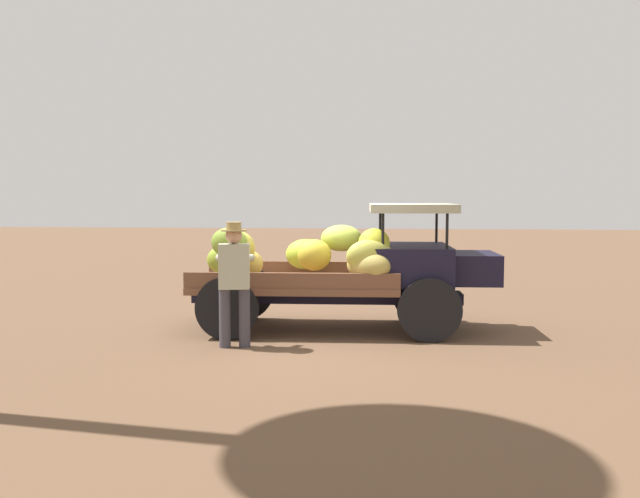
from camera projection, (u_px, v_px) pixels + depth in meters
ground_plane at (323, 333)px, 9.94m from camera, size 60.00×60.00×0.00m
truck at (351, 268)px, 10.04m from camera, size 4.53×1.92×1.88m
farmer at (234, 277)px, 8.95m from camera, size 0.52×0.48×1.66m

